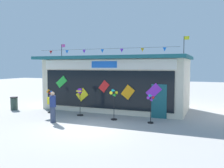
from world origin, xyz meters
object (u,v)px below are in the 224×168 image
(wind_spinner_center_left, at_px, (114,99))
(wind_spinner_center_right, at_px, (151,104))
(wind_spinner_left, at_px, (80,95))
(person_near_camera, at_px, (52,106))
(wind_spinner_far_left, at_px, (50,99))
(trash_bin, at_px, (14,103))
(kite_shop_building, at_px, (116,83))

(wind_spinner_center_left, height_order, wind_spinner_center_right, wind_spinner_center_left)
(wind_spinner_left, xyz_separation_m, person_near_camera, (-0.45, -2.18, -0.37))
(wind_spinner_far_left, relative_size, trash_bin, 1.70)
(kite_shop_building, bearing_deg, wind_spinner_center_left, -70.80)
(wind_spinner_left, height_order, trash_bin, wind_spinner_left)
(wind_spinner_left, bearing_deg, wind_spinner_center_right, -4.55)
(wind_spinner_left, distance_m, wind_spinner_center_left, 2.42)
(wind_spinner_left, bearing_deg, person_near_camera, -101.74)
(person_near_camera, height_order, trash_bin, person_near_camera)
(wind_spinner_center_right, bearing_deg, person_near_camera, -159.82)
(wind_spinner_center_right, bearing_deg, wind_spinner_far_left, 176.74)
(kite_shop_building, distance_m, wind_spinner_center_right, 4.94)
(kite_shop_building, height_order, wind_spinner_far_left, kite_shop_building)
(wind_spinner_far_left, relative_size, wind_spinner_center_left, 0.88)
(wind_spinner_far_left, height_order, wind_spinner_left, wind_spinner_left)
(wind_spinner_center_left, bearing_deg, kite_shop_building, 109.20)
(kite_shop_building, relative_size, person_near_camera, 6.03)
(wind_spinner_center_right, bearing_deg, kite_shop_building, 133.49)
(wind_spinner_left, xyz_separation_m, wind_spinner_center_left, (2.39, -0.35, -0.05))
(wind_spinner_left, relative_size, person_near_camera, 1.01)
(wind_spinner_far_left, xyz_separation_m, person_near_camera, (1.84, -2.21, -0.04))
(person_near_camera, bearing_deg, wind_spinner_center_left, -50.46)
(wind_spinner_left, relative_size, wind_spinner_center_left, 0.96)
(trash_bin, bearing_deg, wind_spinner_center_left, -2.79)
(wind_spinner_far_left, height_order, person_near_camera, person_near_camera)
(person_near_camera, bearing_deg, wind_spinner_far_left, 46.49)
(kite_shop_building, relative_size, wind_spinner_left, 5.95)
(trash_bin, bearing_deg, person_near_camera, -24.47)
(wind_spinner_center_left, bearing_deg, wind_spinner_far_left, 175.35)
(wind_spinner_far_left, bearing_deg, person_near_camera, -50.27)
(person_near_camera, bearing_deg, wind_spinner_center_right, -63.06)
(wind_spinner_left, height_order, wind_spinner_center_right, wind_spinner_left)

